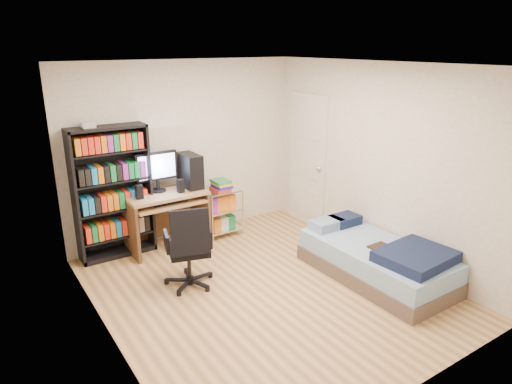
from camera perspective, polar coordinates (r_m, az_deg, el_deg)
room at (r=4.89m, az=1.19°, el=0.84°), size 3.58×4.08×2.58m
media_shelf at (r=6.15m, az=-17.51°, el=0.11°), size 0.97×0.32×1.80m
computer_desk at (r=6.33m, az=-10.55°, el=-0.43°), size 1.06×0.61×1.33m
office_chair at (r=5.35m, az=-8.31°, el=-8.53°), size 0.73×0.73×1.00m
wire_cart at (r=6.60m, az=-4.34°, el=-0.88°), size 0.53×0.38×0.85m
bed at (r=5.70m, az=14.92°, el=-8.20°), size 0.93×1.85×0.53m
door at (r=7.00m, az=6.51°, el=3.94°), size 0.12×0.80×2.00m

